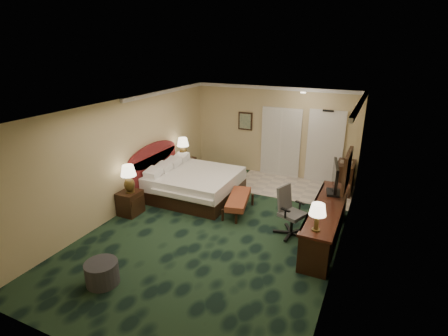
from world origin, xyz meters
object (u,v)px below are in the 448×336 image
at_px(lamp_far, 183,149).
at_px(lamp_near, 129,179).
at_px(desk, 326,223).
at_px(desk_chair, 292,212).
at_px(nightstand_far, 184,169).
at_px(nightstand_near, 130,203).
at_px(ottoman, 102,273).
at_px(tv, 335,179).
at_px(bed_bench, 238,204).
at_px(bed, 195,185).
at_px(minibar, 344,178).

bearing_deg(lamp_far, lamp_near, -90.06).
xyz_separation_m(desk, desk_chair, (-0.68, -0.08, 0.14)).
height_order(lamp_near, desk_chair, lamp_near).
distance_m(nightstand_far, lamp_far, 0.65).
xyz_separation_m(nightstand_near, lamp_near, (0.04, -0.00, 0.62)).
xyz_separation_m(ottoman, tv, (3.22, 3.68, 0.94)).
bearing_deg(bed_bench, bed, 151.90).
height_order(bed, tv, tv).
distance_m(bed, lamp_near, 1.85).
bearing_deg(lamp_near, lamp_far, 89.94).
bearing_deg(lamp_far, desk_chair, -25.20).
bearing_deg(bed_bench, desk_chair, -31.30).
bearing_deg(nightstand_near, minibar, 37.85).
bearing_deg(lamp_near, desk_chair, 10.27).
bearing_deg(tv, ottoman, -142.18).
xyz_separation_m(desk, minibar, (0.04, 2.73, 0.03)).
bearing_deg(nightstand_near, nightstand_far, 89.16).
bearing_deg(lamp_near, tv, 17.81).
bearing_deg(nightstand_near, bed_bench, 26.16).
xyz_separation_m(tv, desk_chair, (-0.69, -0.74, -0.61)).
height_order(bed, desk, desk).
distance_m(lamp_far, desk_chair, 4.13).
bearing_deg(desk, bed_bench, 169.49).
bearing_deg(ottoman, nightstand_near, 118.51).
relative_size(bed, ottoman, 3.81).
bearing_deg(bed, lamp_far, 134.59).
bearing_deg(bed_bench, tv, -5.72).
distance_m(bed, desk_chair, 2.97).
height_order(bed_bench, tv, tv).
relative_size(lamp_near, bed_bench, 0.53).
bearing_deg(bed_bench, minibar, 34.41).
distance_m(nightstand_far, ottoman, 4.85).
xyz_separation_m(nightstand_near, ottoman, (1.23, -2.27, -0.08)).
distance_m(bed, minibar, 4.06).
xyz_separation_m(nightstand_near, desk, (4.44, 0.75, 0.11)).
height_order(bed, lamp_far, lamp_far).
xyz_separation_m(bed_bench, tv, (2.12, 0.27, 0.93)).
xyz_separation_m(nightstand_near, bed_bench, (2.33, 1.14, -0.07)).
height_order(nightstand_near, lamp_near, lamp_near).
xyz_separation_m(ottoman, desk, (3.21, 3.02, 0.19)).
xyz_separation_m(bed_bench, minibar, (2.15, 2.34, 0.21)).
bearing_deg(minibar, nightstand_far, -166.78).
relative_size(tv, desk_chair, 0.85).
bearing_deg(lamp_near, ottoman, -62.20).
height_order(nightstand_near, lamp_far, lamp_far).
bearing_deg(bed_bench, lamp_near, -166.33).
relative_size(bed, lamp_far, 3.33).
distance_m(nightstand_far, bed_bench, 2.63).
bearing_deg(lamp_near, bed_bench, 26.63).
distance_m(tv, desk_chair, 1.18).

